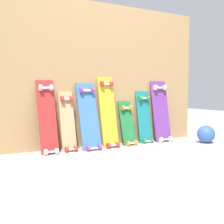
{
  "coord_description": "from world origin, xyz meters",
  "views": [
    {
      "loc": [
        -1.54,
        -2.98,
        0.64
      ],
      "look_at": [
        0.0,
        -0.07,
        0.4
      ],
      "focal_mm": 45.7,
      "sensor_mm": 36.0,
      "label": 1
    }
  ],
  "objects_px": {
    "skateboard_natural": "(68,124)",
    "skateboard_yellow": "(108,115)",
    "skateboard_blue": "(89,119)",
    "skateboard_red": "(48,120)",
    "skateboard_purple": "(161,114)",
    "rubber_ball": "(206,134)",
    "skateboard_teal": "(144,120)",
    "skateboard_green": "(128,126)"
  },
  "relations": [
    {
      "from": "skateboard_red",
      "to": "skateboard_teal",
      "type": "relative_size",
      "value": 1.16
    },
    {
      "from": "rubber_ball",
      "to": "skateboard_blue",
      "type": "bearing_deg",
      "value": 166.52
    },
    {
      "from": "skateboard_natural",
      "to": "rubber_ball",
      "type": "distance_m",
      "value": 1.72
    },
    {
      "from": "skateboard_red",
      "to": "skateboard_green",
      "type": "xyz_separation_m",
      "value": [
        0.98,
        0.01,
        -0.12
      ]
    },
    {
      "from": "skateboard_teal",
      "to": "rubber_ball",
      "type": "relative_size",
      "value": 3.26
    },
    {
      "from": "skateboard_yellow",
      "to": "skateboard_green",
      "type": "xyz_separation_m",
      "value": [
        0.26,
        0.01,
        -0.15
      ]
    },
    {
      "from": "skateboard_teal",
      "to": "skateboard_natural",
      "type": "bearing_deg",
      "value": -178.48
    },
    {
      "from": "skateboard_teal",
      "to": "rubber_ball",
      "type": "height_order",
      "value": "skateboard_teal"
    },
    {
      "from": "skateboard_natural",
      "to": "rubber_ball",
      "type": "xyz_separation_m",
      "value": [
        1.67,
        -0.37,
        -0.18
      ]
    },
    {
      "from": "skateboard_blue",
      "to": "skateboard_purple",
      "type": "relative_size",
      "value": 0.96
    },
    {
      "from": "skateboard_natural",
      "to": "skateboard_purple",
      "type": "height_order",
      "value": "skateboard_purple"
    },
    {
      "from": "rubber_ball",
      "to": "skateboard_teal",
      "type": "bearing_deg",
      "value": 148.52
    },
    {
      "from": "skateboard_purple",
      "to": "skateboard_red",
      "type": "bearing_deg",
      "value": -179.14
    },
    {
      "from": "skateboard_natural",
      "to": "skateboard_teal",
      "type": "bearing_deg",
      "value": 1.52
    },
    {
      "from": "skateboard_teal",
      "to": "skateboard_blue",
      "type": "bearing_deg",
      "value": -175.89
    },
    {
      "from": "skateboard_red",
      "to": "skateboard_yellow",
      "type": "distance_m",
      "value": 0.71
    },
    {
      "from": "skateboard_blue",
      "to": "skateboard_yellow",
      "type": "relative_size",
      "value": 0.92
    },
    {
      "from": "skateboard_red",
      "to": "skateboard_green",
      "type": "relative_size",
      "value": 1.4
    },
    {
      "from": "skateboard_blue",
      "to": "skateboard_green",
      "type": "height_order",
      "value": "skateboard_blue"
    },
    {
      "from": "skateboard_natural",
      "to": "skateboard_yellow",
      "type": "bearing_deg",
      "value": -1.08
    },
    {
      "from": "skateboard_blue",
      "to": "rubber_ball",
      "type": "height_order",
      "value": "skateboard_blue"
    },
    {
      "from": "skateboard_red",
      "to": "skateboard_yellow",
      "type": "height_order",
      "value": "skateboard_yellow"
    },
    {
      "from": "skateboard_green",
      "to": "rubber_ball",
      "type": "bearing_deg",
      "value": -21.91
    },
    {
      "from": "skateboard_natural",
      "to": "skateboard_blue",
      "type": "height_order",
      "value": "skateboard_blue"
    },
    {
      "from": "skateboard_red",
      "to": "skateboard_purple",
      "type": "bearing_deg",
      "value": 0.86
    },
    {
      "from": "skateboard_natural",
      "to": "skateboard_green",
      "type": "relative_size",
      "value": 1.2
    },
    {
      "from": "skateboard_red",
      "to": "skateboard_purple",
      "type": "xyz_separation_m",
      "value": [
        1.48,
        0.02,
        0.01
      ]
    },
    {
      "from": "skateboard_green",
      "to": "skateboard_natural",
      "type": "bearing_deg",
      "value": 179.72
    },
    {
      "from": "skateboard_yellow",
      "to": "skateboard_teal",
      "type": "xyz_separation_m",
      "value": [
        0.53,
        0.04,
        -0.09
      ]
    },
    {
      "from": "skateboard_natural",
      "to": "skateboard_green",
      "type": "height_order",
      "value": "skateboard_natural"
    },
    {
      "from": "skateboard_blue",
      "to": "rubber_ball",
      "type": "relative_size",
      "value": 3.68
    },
    {
      "from": "skateboard_blue",
      "to": "skateboard_yellow",
      "type": "distance_m",
      "value": 0.25
    },
    {
      "from": "skateboard_red",
      "to": "skateboard_natural",
      "type": "distance_m",
      "value": 0.23
    },
    {
      "from": "skateboard_yellow",
      "to": "skateboard_green",
      "type": "height_order",
      "value": "skateboard_yellow"
    },
    {
      "from": "skateboard_blue",
      "to": "skateboard_purple",
      "type": "height_order",
      "value": "skateboard_purple"
    },
    {
      "from": "skateboard_blue",
      "to": "rubber_ball",
      "type": "xyz_separation_m",
      "value": [
        1.43,
        -0.34,
        -0.22
      ]
    },
    {
      "from": "skateboard_red",
      "to": "skateboard_purple",
      "type": "height_order",
      "value": "skateboard_purple"
    },
    {
      "from": "skateboard_yellow",
      "to": "skateboard_red",
      "type": "bearing_deg",
      "value": -179.43
    },
    {
      "from": "skateboard_yellow",
      "to": "rubber_ball",
      "type": "xyz_separation_m",
      "value": [
        1.18,
        -0.36,
        -0.26
      ]
    },
    {
      "from": "skateboard_yellow",
      "to": "rubber_ball",
      "type": "relative_size",
      "value": 4.0
    },
    {
      "from": "skateboard_green",
      "to": "rubber_ball",
      "type": "height_order",
      "value": "skateboard_green"
    },
    {
      "from": "skateboard_yellow",
      "to": "skateboard_green",
      "type": "bearing_deg",
      "value": 1.2
    }
  ]
}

